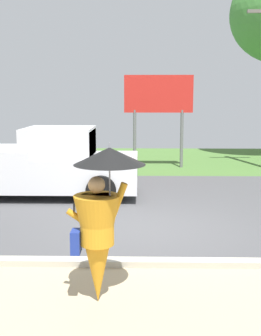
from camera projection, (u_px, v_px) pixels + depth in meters
ground_plane at (144, 198)px, 11.87m from camera, size 40.00×22.00×0.20m
monk_pedestrian at (100, 225)px, 5.57m from camera, size 1.03×0.91×2.13m
pickup_truck at (43, 165)px, 11.74m from camera, size 5.20×2.28×1.88m
roadside_billboard at (159, 101)px, 16.27m from camera, size 2.60×0.12×3.50m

